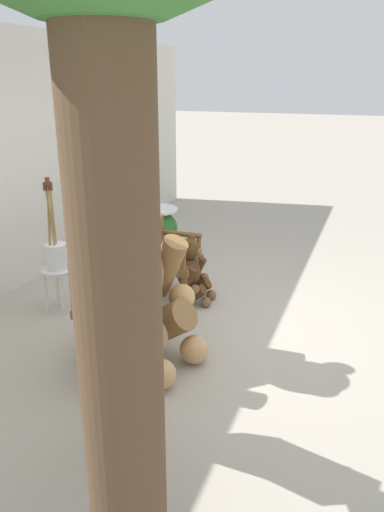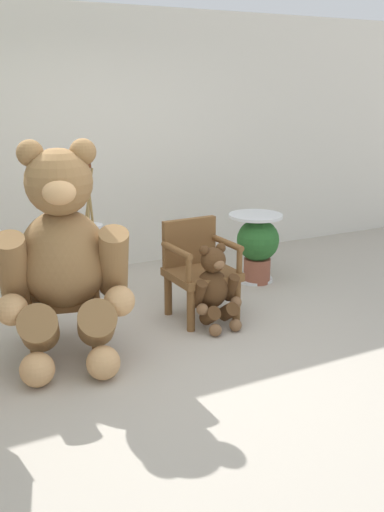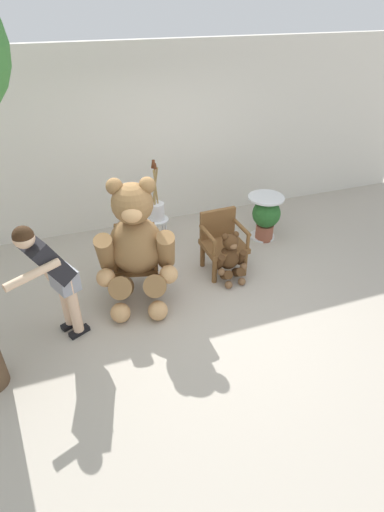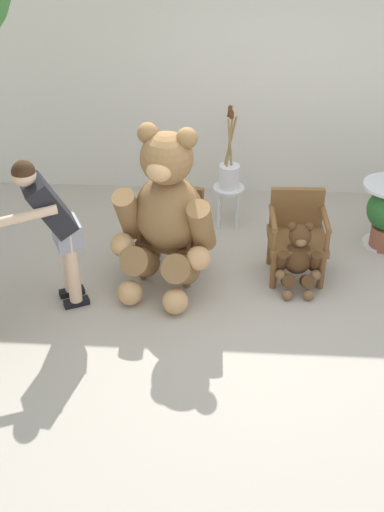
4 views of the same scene
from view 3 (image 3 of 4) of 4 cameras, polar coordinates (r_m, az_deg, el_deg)
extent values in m
plane|color=#B2A899|center=(5.19, 0.42, -6.62)|extent=(60.00, 60.00, 0.00)
cube|color=silver|center=(6.57, -6.87, 16.13)|extent=(10.00, 0.16, 2.80)
cube|color=brown|center=(5.24, -7.96, -1.00)|extent=(0.67, 0.64, 0.07)
cylinder|color=brown|center=(5.22, -10.35, -4.42)|extent=(0.07, 0.07, 0.37)
cylinder|color=brown|center=(5.19, -5.29, -4.19)|extent=(0.07, 0.07, 0.37)
cylinder|color=brown|center=(5.55, -10.10, -1.75)|extent=(0.07, 0.07, 0.37)
cylinder|color=brown|center=(5.53, -5.35, -1.52)|extent=(0.07, 0.07, 0.37)
cube|color=brown|center=(5.30, -8.10, 2.59)|extent=(0.52, 0.18, 0.42)
cylinder|color=brown|center=(5.12, -10.97, 1.21)|extent=(0.17, 0.48, 0.06)
cylinder|color=brown|center=(5.01, -11.00, -1.14)|extent=(0.05, 0.05, 0.22)
cylinder|color=brown|center=(5.09, -5.37, 1.50)|extent=(0.17, 0.48, 0.06)
cylinder|color=brown|center=(4.97, -5.27, -0.85)|extent=(0.05, 0.05, 0.22)
cube|color=brown|center=(5.55, 4.59, 1.41)|extent=(0.58, 0.54, 0.07)
cylinder|color=brown|center=(5.43, 3.24, -2.14)|extent=(0.07, 0.07, 0.37)
cylinder|color=brown|center=(5.61, 7.53, -1.11)|extent=(0.07, 0.07, 0.37)
cylinder|color=brown|center=(5.74, 1.52, 0.14)|extent=(0.07, 0.07, 0.37)
cylinder|color=brown|center=(5.91, 5.63, 1.05)|extent=(0.07, 0.07, 0.37)
cube|color=brown|center=(5.60, 3.68, 4.70)|extent=(0.52, 0.08, 0.42)
cylinder|color=brown|center=(5.32, 2.28, 3.20)|extent=(0.08, 0.48, 0.06)
cylinder|color=brown|center=(5.22, 3.17, 1.06)|extent=(0.05, 0.05, 0.22)
cylinder|color=brown|center=(5.52, 7.05, 4.15)|extent=(0.08, 0.48, 0.06)
cylinder|color=brown|center=(5.42, 8.00, 2.11)|extent=(0.05, 0.05, 0.22)
ellipsoid|color=olive|center=(4.95, -7.96, 1.48)|extent=(0.78, 0.71, 0.77)
sphere|color=olive|center=(4.63, -8.54, 7.43)|extent=(0.49, 0.49, 0.49)
ellipsoid|color=tan|center=(4.47, -8.58, 5.83)|extent=(0.27, 0.23, 0.18)
sphere|color=black|center=(4.46, -8.60, 5.97)|extent=(0.07, 0.07, 0.07)
sphere|color=olive|center=(4.59, -11.05, 9.74)|extent=(0.19, 0.19, 0.19)
sphere|color=olive|center=(4.56, -6.42, 10.03)|extent=(0.19, 0.19, 0.19)
cylinder|color=olive|center=(4.88, -12.20, 0.45)|extent=(0.31, 0.47, 0.58)
sphere|color=tan|center=(4.90, -12.21, -3.05)|extent=(0.23, 0.23, 0.23)
cylinder|color=olive|center=(4.84, -3.75, 0.89)|extent=(0.31, 0.47, 0.58)
sphere|color=tan|center=(4.86, -3.36, -2.63)|extent=(0.23, 0.23, 0.23)
cylinder|color=olive|center=(4.98, -10.03, -4.44)|extent=(0.39, 0.53, 0.45)
sphere|color=tan|center=(4.93, -10.18, -7.98)|extent=(0.24, 0.24, 0.24)
cylinder|color=olive|center=(4.95, -5.29, -4.22)|extent=(0.39, 0.53, 0.45)
sphere|color=tan|center=(4.90, -4.88, -7.76)|extent=(0.24, 0.24, 0.24)
ellipsoid|color=#4C3019|center=(5.45, 5.29, -0.23)|extent=(0.30, 0.26, 0.34)
sphere|color=#4C3019|center=(5.30, 5.52, 2.02)|extent=(0.22, 0.22, 0.22)
ellipsoid|color=brown|center=(5.24, 5.95, 1.38)|extent=(0.11, 0.08, 0.08)
sphere|color=black|center=(5.23, 5.95, 1.43)|extent=(0.03, 0.03, 0.03)
sphere|color=#4C3019|center=(5.23, 4.72, 2.77)|extent=(0.09, 0.09, 0.09)
sphere|color=#4C3019|center=(5.29, 6.30, 3.10)|extent=(0.09, 0.09, 0.09)
cylinder|color=#4C3019|center=(5.35, 4.03, -0.89)|extent=(0.10, 0.19, 0.26)
sphere|color=brown|center=(5.36, 4.22, -2.29)|extent=(0.10, 0.10, 0.10)
cylinder|color=#4C3019|center=(5.47, 7.04, -0.19)|extent=(0.10, 0.19, 0.26)
sphere|color=brown|center=(5.49, 7.36, -1.52)|extent=(0.10, 0.10, 0.10)
cylinder|color=#4C3019|center=(5.43, 4.91, -2.72)|extent=(0.13, 0.22, 0.20)
sphere|color=brown|center=(5.41, 5.25, -4.11)|extent=(0.11, 0.11, 0.11)
cylinder|color=#4C3019|center=(5.50, 6.61, -2.30)|extent=(0.13, 0.22, 0.20)
sphere|color=brown|center=(5.49, 7.12, -3.62)|extent=(0.11, 0.11, 0.11)
cube|color=black|center=(5.06, -16.86, -9.28)|extent=(0.26, 0.18, 0.06)
cylinder|color=beige|center=(4.78, -17.71, -5.40)|extent=(0.12, 0.12, 0.82)
cube|color=black|center=(4.94, -15.79, -10.35)|extent=(0.26, 0.18, 0.06)
cylinder|color=beige|center=(4.65, -16.62, -6.43)|extent=(0.12, 0.12, 0.82)
cube|color=gray|center=(4.55, -17.75, -3.18)|extent=(0.33, 0.37, 0.24)
cube|color=black|center=(4.34, -19.88, -0.60)|extent=(0.53, 0.47, 0.57)
sphere|color=beige|center=(4.11, -22.92, 2.38)|extent=(0.21, 0.21, 0.21)
sphere|color=#382314|center=(4.10, -22.98, 2.62)|extent=(0.21, 0.21, 0.21)
cylinder|color=beige|center=(4.09, -21.82, -2.48)|extent=(0.55, 0.32, 0.11)
cylinder|color=beige|center=(4.55, -20.69, -0.89)|extent=(0.22, 0.16, 0.51)
cylinder|color=silver|center=(6.13, -4.95, 5.18)|extent=(0.34, 0.34, 0.03)
cylinder|color=silver|center=(6.34, -4.22, 3.90)|extent=(0.04, 0.04, 0.43)
cylinder|color=silver|center=(6.30, -5.95, 3.60)|extent=(0.04, 0.04, 0.43)
cylinder|color=silver|center=(6.18, -3.72, 3.04)|extent=(0.04, 0.04, 0.43)
cylinder|color=silver|center=(6.14, -5.49, 2.72)|extent=(0.04, 0.04, 0.43)
cylinder|color=white|center=(6.06, -5.01, 6.38)|extent=(0.22, 0.22, 0.26)
cylinder|color=#997A47|center=(5.92, -5.32, 9.26)|extent=(0.09, 0.13, 0.77)
cylinder|color=#592D19|center=(5.76, -5.55, 13.11)|extent=(0.05, 0.05, 0.09)
cylinder|color=#997A47|center=(5.92, -5.12, 9.03)|extent=(0.08, 0.06, 0.72)
cylinder|color=#592D19|center=(5.76, -5.32, 12.65)|extent=(0.05, 0.05, 0.09)
cylinder|color=#997A47|center=(5.96, -5.40, 9.15)|extent=(0.16, 0.08, 0.71)
cylinder|color=#592D19|center=(5.80, -5.61, 12.74)|extent=(0.06, 0.05, 0.09)
cylinder|color=silver|center=(6.30, 10.57, 8.22)|extent=(0.56, 0.56, 0.03)
cylinder|color=silver|center=(6.46, 10.24, 5.35)|extent=(0.07, 0.07, 0.69)
cylinder|color=silver|center=(6.62, 9.96, 2.84)|extent=(0.40, 0.40, 0.03)
cylinder|color=brown|center=(6.52, 10.28, 3.42)|extent=(0.28, 0.28, 0.26)
sphere|color=#286028|center=(6.36, 10.58, 5.98)|extent=(0.44, 0.44, 0.44)
camera|label=1|loc=(3.65, -62.55, -2.75)|focal=35.00mm
camera|label=2|loc=(1.39, -20.49, -55.55)|focal=40.00mm
camera|label=4|loc=(2.24, 127.69, 0.34)|focal=50.00mm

